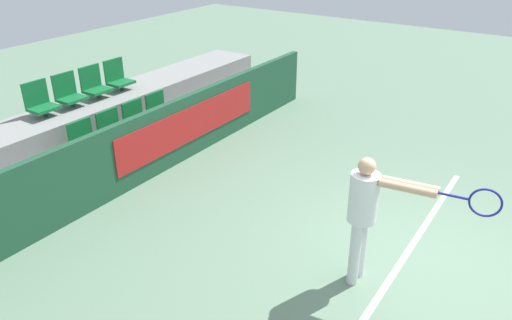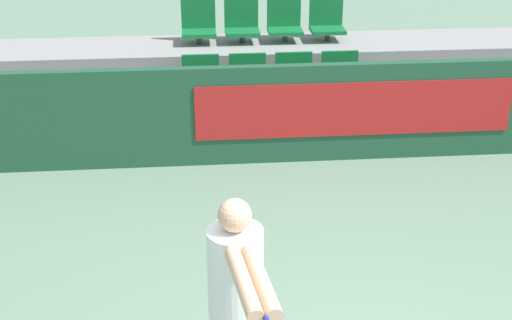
{
  "view_description": "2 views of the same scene",
  "coord_description": "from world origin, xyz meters",
  "px_view_note": "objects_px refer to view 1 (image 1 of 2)",
  "views": [
    {
      "loc": [
        -5.39,
        -1.11,
        3.96
      ],
      "look_at": [
        -0.25,
        2.32,
        0.93
      ],
      "focal_mm": 35.0,
      "sensor_mm": 36.0,
      "label": 1
    },
    {
      "loc": [
        -0.9,
        -2.94,
        3.51
      ],
      "look_at": [
        -0.43,
        2.45,
        0.98
      ],
      "focal_mm": 50.0,
      "sensor_mm": 36.0,
      "label": 2
    }
  ],
  "objects_px": {
    "stadium_chair_2": "(137,120)",
    "tennis_player": "(369,209)",
    "stadium_chair_3": "(159,111)",
    "stadium_chair_4": "(40,102)",
    "stadium_chair_6": "(94,84)",
    "stadium_chair_1": "(112,130)",
    "stadium_chair_7": "(118,77)",
    "stadium_chair_5": "(68,93)",
    "stadium_chair_0": "(85,141)"
  },
  "relations": [
    {
      "from": "stadium_chair_2",
      "to": "tennis_player",
      "type": "bearing_deg",
      "value": -101.83
    },
    {
      "from": "stadium_chair_3",
      "to": "stadium_chair_4",
      "type": "xyz_separation_m",
      "value": [
        -1.69,
        1.03,
        0.47
      ]
    },
    {
      "from": "stadium_chair_3",
      "to": "stadium_chair_6",
      "type": "xyz_separation_m",
      "value": [
        -0.56,
        1.03,
        0.47
      ]
    },
    {
      "from": "stadium_chair_4",
      "to": "tennis_player",
      "type": "relative_size",
      "value": 0.36
    },
    {
      "from": "stadium_chair_1",
      "to": "stadium_chair_3",
      "type": "bearing_deg",
      "value": 0.0
    },
    {
      "from": "stadium_chair_7",
      "to": "stadium_chair_5",
      "type": "bearing_deg",
      "value": 180.0
    },
    {
      "from": "stadium_chair_7",
      "to": "stadium_chair_0",
      "type": "bearing_deg",
      "value": -148.8
    },
    {
      "from": "stadium_chair_5",
      "to": "stadium_chair_7",
      "type": "bearing_deg",
      "value": 0.0
    },
    {
      "from": "tennis_player",
      "to": "stadium_chair_2",
      "type": "bearing_deg",
      "value": 70.6
    },
    {
      "from": "stadium_chair_0",
      "to": "stadium_chair_3",
      "type": "relative_size",
      "value": 1.0
    },
    {
      "from": "stadium_chair_1",
      "to": "stadium_chair_5",
      "type": "bearing_deg",
      "value": 90.0
    },
    {
      "from": "tennis_player",
      "to": "stadium_chair_0",
      "type": "bearing_deg",
      "value": 84.11
    },
    {
      "from": "stadium_chair_2",
      "to": "stadium_chair_4",
      "type": "bearing_deg",
      "value": 137.74
    },
    {
      "from": "stadium_chair_0",
      "to": "stadium_chair_4",
      "type": "height_order",
      "value": "stadium_chair_4"
    },
    {
      "from": "stadium_chair_1",
      "to": "stadium_chair_7",
      "type": "xyz_separation_m",
      "value": [
        1.13,
        1.03,
        0.47
      ]
    },
    {
      "from": "stadium_chair_0",
      "to": "stadium_chair_2",
      "type": "height_order",
      "value": "same"
    },
    {
      "from": "stadium_chair_0",
      "to": "stadium_chair_7",
      "type": "distance_m",
      "value": 2.03
    },
    {
      "from": "stadium_chair_3",
      "to": "stadium_chair_5",
      "type": "xyz_separation_m",
      "value": [
        -1.13,
        1.03,
        0.47
      ]
    },
    {
      "from": "stadium_chair_1",
      "to": "stadium_chair_7",
      "type": "bearing_deg",
      "value": 42.26
    },
    {
      "from": "stadium_chair_1",
      "to": "stadium_chair_5",
      "type": "xyz_separation_m",
      "value": [
        0.0,
        1.03,
        0.47
      ]
    },
    {
      "from": "stadium_chair_1",
      "to": "tennis_player",
      "type": "bearing_deg",
      "value": -95.15
    },
    {
      "from": "stadium_chair_2",
      "to": "stadium_chair_1",
      "type": "bearing_deg",
      "value": 180.0
    },
    {
      "from": "stadium_chair_5",
      "to": "stadium_chair_0",
      "type": "bearing_deg",
      "value": -118.83
    },
    {
      "from": "stadium_chair_2",
      "to": "stadium_chair_3",
      "type": "height_order",
      "value": "same"
    },
    {
      "from": "stadium_chair_1",
      "to": "tennis_player",
      "type": "distance_m",
      "value": 4.75
    },
    {
      "from": "stadium_chair_4",
      "to": "tennis_player",
      "type": "xyz_separation_m",
      "value": [
        0.14,
        -5.75,
        -0.18
      ]
    },
    {
      "from": "stadium_chair_4",
      "to": "stadium_chair_7",
      "type": "height_order",
      "value": "same"
    },
    {
      "from": "stadium_chair_4",
      "to": "stadium_chair_6",
      "type": "bearing_deg",
      "value": 0.0
    },
    {
      "from": "stadium_chair_2",
      "to": "stadium_chair_3",
      "type": "bearing_deg",
      "value": 0.0
    },
    {
      "from": "stadium_chair_1",
      "to": "stadium_chair_2",
      "type": "distance_m",
      "value": 0.56
    },
    {
      "from": "stadium_chair_7",
      "to": "stadium_chair_1",
      "type": "bearing_deg",
      "value": -137.74
    },
    {
      "from": "stadium_chair_3",
      "to": "stadium_chair_0",
      "type": "bearing_deg",
      "value": 180.0
    },
    {
      "from": "stadium_chair_1",
      "to": "stadium_chair_6",
      "type": "relative_size",
      "value": 1.0
    },
    {
      "from": "stadium_chair_0",
      "to": "stadium_chair_4",
      "type": "distance_m",
      "value": 1.13
    },
    {
      "from": "stadium_chair_7",
      "to": "tennis_player",
      "type": "relative_size",
      "value": 0.36
    },
    {
      "from": "stadium_chair_5",
      "to": "stadium_chair_4",
      "type": "bearing_deg",
      "value": 180.0
    },
    {
      "from": "stadium_chair_1",
      "to": "stadium_chair_6",
      "type": "xyz_separation_m",
      "value": [
        0.56,
        1.03,
        0.47
      ]
    },
    {
      "from": "stadium_chair_2",
      "to": "stadium_chair_3",
      "type": "xyz_separation_m",
      "value": [
        0.56,
        0.0,
        0.0
      ]
    },
    {
      "from": "stadium_chair_2",
      "to": "stadium_chair_6",
      "type": "bearing_deg",
      "value": 90.0
    },
    {
      "from": "stadium_chair_5",
      "to": "tennis_player",
      "type": "relative_size",
      "value": 0.36
    },
    {
      "from": "stadium_chair_3",
      "to": "stadium_chair_6",
      "type": "relative_size",
      "value": 1.0
    },
    {
      "from": "stadium_chair_2",
      "to": "stadium_chair_5",
      "type": "bearing_deg",
      "value": 118.83
    },
    {
      "from": "stadium_chair_1",
      "to": "stadium_chair_5",
      "type": "distance_m",
      "value": 1.13
    },
    {
      "from": "stadium_chair_5",
      "to": "tennis_player",
      "type": "bearing_deg",
      "value": -94.23
    },
    {
      "from": "stadium_chair_1",
      "to": "stadium_chair_4",
      "type": "xyz_separation_m",
      "value": [
        -0.56,
        1.03,
        0.47
      ]
    },
    {
      "from": "stadium_chair_3",
      "to": "stadium_chair_5",
      "type": "distance_m",
      "value": 1.6
    },
    {
      "from": "stadium_chair_5",
      "to": "tennis_player",
      "type": "distance_m",
      "value": 5.77
    },
    {
      "from": "stadium_chair_6",
      "to": "stadium_chair_4",
      "type": "bearing_deg",
      "value": 180.0
    },
    {
      "from": "stadium_chair_2",
      "to": "stadium_chair_7",
      "type": "bearing_deg",
      "value": 61.17
    },
    {
      "from": "stadium_chair_3",
      "to": "tennis_player",
      "type": "relative_size",
      "value": 0.36
    }
  ]
}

